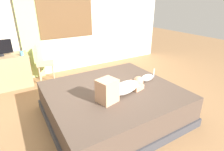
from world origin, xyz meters
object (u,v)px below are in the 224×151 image
object	(u,v)px
cat	(146,78)
person_lying	(121,88)
tv_monitor	(0,48)
cup	(22,53)
chair_by_desk	(42,62)
desk	(9,71)
bed	(113,103)

from	to	relation	value
cat	person_lying	bearing A→B (deg)	-165.69
cat	tv_monitor	xyz separation A→B (m)	(-2.15, 2.25, 0.34)
tv_monitor	cup	xyz separation A→B (m)	(0.38, -0.18, -0.13)
cup	chair_by_desk	distance (m)	0.49
cat	desk	bearing A→B (deg)	132.97
cat	tv_monitor	bearing A→B (deg)	133.75
cat	cup	xyz separation A→B (m)	(-1.77, 2.07, 0.20)
person_lying	tv_monitor	xyz separation A→B (m)	(-1.50, 2.41, 0.29)
bed	person_lying	distance (m)	0.43
desk	chair_by_desk	distance (m)	0.74
bed	tv_monitor	world-z (taller)	tv_monitor
desk	bed	bearing A→B (deg)	-57.07
person_lying	tv_monitor	bearing A→B (deg)	121.78
desk	cup	size ratio (longest dim) A/B	9.43
desk	tv_monitor	distance (m)	0.55
bed	tv_monitor	bearing A→B (deg)	123.97
tv_monitor	chair_by_desk	bearing A→B (deg)	-8.68
cat	tv_monitor	distance (m)	3.13
cup	person_lying	bearing A→B (deg)	-63.54
desk	chair_by_desk	world-z (taller)	chair_by_desk
person_lying	cat	distance (m)	0.68
chair_by_desk	cup	bearing A→B (deg)	-171.12
cat	cup	world-z (taller)	cup
cup	chair_by_desk	bearing A→B (deg)	8.88
bed	person_lying	size ratio (longest dim) A/B	2.24
cat	cup	distance (m)	2.73
cat	bed	bearing A→B (deg)	176.40
tv_monitor	bed	bearing A→B (deg)	-56.03
desk	cat	bearing A→B (deg)	-47.03
chair_by_desk	tv_monitor	bearing A→B (deg)	171.32
person_lying	cat	bearing A→B (deg)	14.31
tv_monitor	cup	world-z (taller)	tv_monitor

